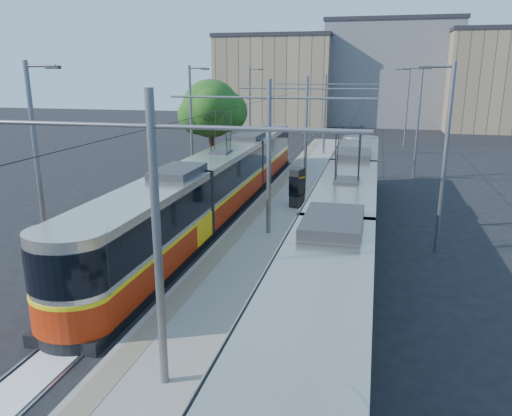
# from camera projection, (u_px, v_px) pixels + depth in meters

# --- Properties ---
(ground) EXTENTS (160.00, 160.00, 0.00)m
(ground) POSITION_uv_depth(u_px,v_px,m) (216.00, 317.00, 16.03)
(ground) COLOR black
(ground) RESTS_ON ground
(platform) EXTENTS (4.00, 50.00, 0.30)m
(platform) POSITION_uv_depth(u_px,v_px,m) (298.00, 192.00, 31.92)
(platform) COLOR gray
(platform) RESTS_ON ground
(tactile_strip_left) EXTENTS (0.70, 50.00, 0.01)m
(tactile_strip_left) POSITION_uv_depth(u_px,v_px,m) (276.00, 188.00, 32.21)
(tactile_strip_left) COLOR gray
(tactile_strip_left) RESTS_ON platform
(tactile_strip_right) EXTENTS (0.70, 50.00, 0.01)m
(tactile_strip_right) POSITION_uv_depth(u_px,v_px,m) (321.00, 191.00, 31.55)
(tactile_strip_right) COLOR gray
(tactile_strip_right) RESTS_ON platform
(rails) EXTENTS (8.71, 70.00, 0.03)m
(rails) POSITION_uv_depth(u_px,v_px,m) (298.00, 194.00, 31.95)
(rails) COLOR gray
(rails) RESTS_ON ground
(track_arrow) EXTENTS (1.20, 5.00, 0.01)m
(track_arrow) POSITION_uv_depth(u_px,v_px,m) (61.00, 352.00, 14.03)
(track_arrow) COLOR silver
(track_arrow) RESTS_ON ground
(tram_left) EXTENTS (2.43, 30.88, 5.50)m
(tram_left) POSITION_uv_depth(u_px,v_px,m) (221.00, 181.00, 27.80)
(tram_left) COLOR black
(tram_left) RESTS_ON ground
(tram_right) EXTENTS (2.43, 31.00, 5.50)m
(tram_right) POSITION_uv_depth(u_px,v_px,m) (345.00, 216.00, 20.60)
(tram_right) COLOR black
(tram_right) RESTS_ON ground
(catenary) EXTENTS (9.20, 70.00, 7.00)m
(catenary) POSITION_uv_depth(u_px,v_px,m) (292.00, 128.00, 28.09)
(catenary) COLOR slate
(catenary) RESTS_ON platform
(street_lamps) EXTENTS (15.18, 38.22, 8.00)m
(street_lamps) POSITION_uv_depth(u_px,v_px,m) (308.00, 122.00, 34.60)
(street_lamps) COLOR slate
(street_lamps) RESTS_ON ground
(shelter) EXTENTS (0.83, 1.09, 2.14)m
(shelter) POSITION_uv_depth(u_px,v_px,m) (297.00, 187.00, 27.69)
(shelter) COLOR black
(shelter) RESTS_ON platform
(tree) EXTENTS (4.86, 4.49, 7.06)m
(tree) POSITION_uv_depth(u_px,v_px,m) (215.00, 110.00, 38.12)
(tree) COLOR #382314
(tree) RESTS_ON ground
(building_left) EXTENTS (16.32, 12.24, 12.59)m
(building_left) POSITION_uv_depth(u_px,v_px,m) (277.00, 80.00, 72.85)
(building_left) COLOR gray
(building_left) RESTS_ON ground
(building_centre) EXTENTS (18.36, 14.28, 14.57)m
(building_centre) POSITION_uv_depth(u_px,v_px,m) (390.00, 73.00, 72.72)
(building_centre) COLOR slate
(building_centre) RESTS_ON ground
(building_right) EXTENTS (14.28, 10.20, 12.86)m
(building_right) POSITION_uv_depth(u_px,v_px,m) (502.00, 81.00, 64.15)
(building_right) COLOR gray
(building_right) RESTS_ON ground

